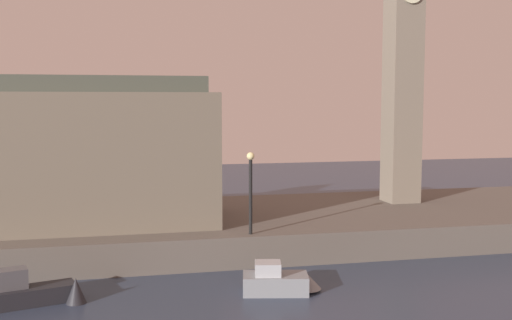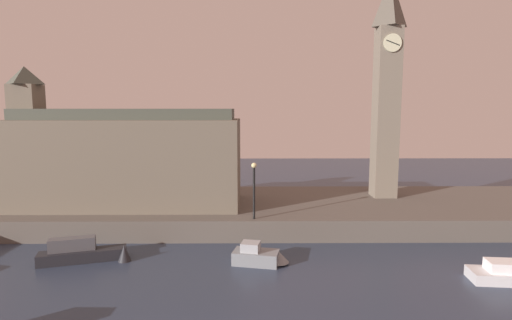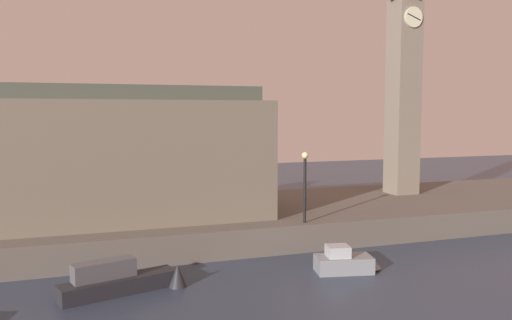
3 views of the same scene
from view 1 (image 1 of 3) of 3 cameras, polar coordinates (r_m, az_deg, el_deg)
The scene contains 6 objects.
far_embankment at distance 33.88m, azimuth -3.20°, elevation -6.23°, with size 70.00×12.00×1.50m, color #5B544C.
clock_tower at distance 38.37m, azimuth 13.49°, elevation 9.98°, with size 2.04×2.10×17.82m.
parliament_hall at distance 31.98m, azimuth -19.97°, elevation 0.63°, with size 17.00×6.46×10.47m.
streetlamp at distance 28.21m, azimuth -0.51°, elevation -2.15°, with size 0.36×0.36×3.80m.
boat_cruiser_grey at distance 25.03m, azimuth 2.39°, elevation -11.15°, with size 3.40×1.84×1.28m.
boat_barge_dark at distance 24.96m, azimuth -21.28°, elevation -11.49°, with size 5.48×2.38×1.65m.
Camera 1 is at (-5.48, -12.71, 7.65)m, focal length 43.14 mm.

